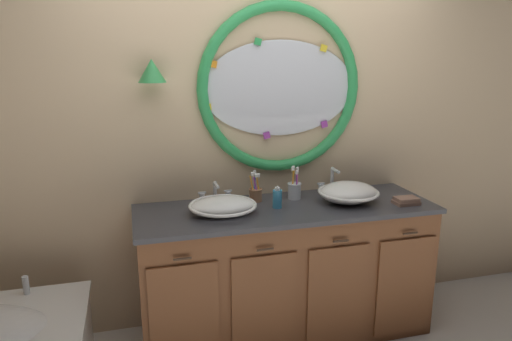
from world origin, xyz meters
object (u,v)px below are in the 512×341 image
Objects in this scene: toothbrush_holder_right at (294,190)px; sink_basin_left at (223,206)px; sink_basin_right at (348,192)px; soap_dispenser at (277,198)px; toothbrush_holder_left at (256,193)px; folded_hand_towel at (406,201)px.

sink_basin_left is at bearing -161.86° from toothbrush_holder_right.
soap_dispenser is at bearing 177.79° from sink_basin_right.
soap_dispenser is (0.10, -0.17, 0.01)m from toothbrush_holder_left.
sink_basin_left is at bearing 173.53° from folded_hand_towel.
sink_basin_right is at bearing -2.21° from soap_dispenser.
toothbrush_holder_left is at bearing 119.87° from soap_dispenser.
sink_basin_left is at bearing -144.15° from toothbrush_holder_left.
toothbrush_holder_right is 1.41× the size of folded_hand_towel.
toothbrush_holder_left reaches higher than sink_basin_left.
soap_dispenser is 0.92× the size of folded_hand_towel.
toothbrush_holder_left is 0.94× the size of toothbrush_holder_right.
soap_dispenser reaches higher than sink_basin_left.
soap_dispenser is at bearing 169.55° from folded_hand_towel.
toothbrush_holder_right is 0.23m from soap_dispenser.
toothbrush_holder_left is 0.99m from folded_hand_towel.
sink_basin_right is 2.77× the size of soap_dispenser.
toothbrush_holder_right reaches higher than sink_basin_right.
soap_dispenser is at bearing -137.91° from toothbrush_holder_right.
sink_basin_left is 2.89× the size of soap_dispenser.
toothbrush_holder_right is at bearing 42.09° from soap_dispenser.
toothbrush_holder_left is 0.27m from toothbrush_holder_right.
toothbrush_holder_right is 0.73m from folded_hand_towel.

